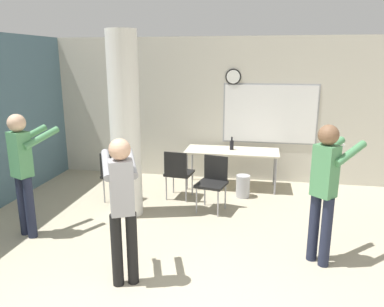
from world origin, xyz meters
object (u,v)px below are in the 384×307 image
at_px(chair_table_left, 178,171).
at_px(person_watching_back, 23,166).
at_px(folding_table, 232,153).
at_px(chair_table_front, 213,179).
at_px(chair_near_pillar, 116,174).
at_px(bottle_on_table, 232,145).
at_px(person_playing_side, 325,184).
at_px(person_playing_front, 122,201).

distance_m(chair_table_left, person_watching_back, 2.49).
relative_size(folding_table, chair_table_front, 2.00).
height_order(folding_table, chair_near_pillar, chair_near_pillar).
relative_size(bottle_on_table, person_playing_side, 0.15).
xyz_separation_m(chair_near_pillar, chair_table_left, (1.00, 0.34, 0.00)).
relative_size(bottle_on_table, chair_table_left, 0.28).
relative_size(folding_table, person_playing_side, 1.03).
xyz_separation_m(chair_table_left, person_watching_back, (-1.73, -1.71, 0.49)).
bearing_deg(chair_table_left, chair_table_front, -28.75).
distance_m(chair_table_front, person_playing_side, 2.08).
relative_size(chair_near_pillar, person_playing_front, 0.54).
bearing_deg(chair_table_left, person_playing_front, -90.62).
xyz_separation_m(chair_near_pillar, person_watching_back, (-0.73, -1.37, 0.49)).
height_order(bottle_on_table, chair_table_front, bottle_on_table).
xyz_separation_m(person_playing_side, person_playing_front, (-2.15, -0.83, -0.04)).
bearing_deg(bottle_on_table, chair_table_left, -134.98).
bearing_deg(person_playing_side, folding_table, 116.45).
xyz_separation_m(folding_table, chair_near_pillar, (-1.86, -1.15, -0.16)).
bearing_deg(chair_table_front, person_playing_side, -43.15).
bearing_deg(folding_table, person_playing_side, -63.55).
distance_m(folding_table, person_watching_back, 3.63).
distance_m(chair_table_front, chair_table_left, 0.74).
bearing_deg(person_playing_side, chair_table_left, 140.71).
xyz_separation_m(chair_table_front, person_playing_front, (-0.68, -2.21, 0.45)).
xyz_separation_m(folding_table, chair_table_left, (-0.86, -0.80, -0.16)).
bearing_deg(chair_near_pillar, chair_table_front, -0.45).
bearing_deg(bottle_on_table, folding_table, -76.87).
relative_size(folding_table, chair_near_pillar, 2.00).
xyz_separation_m(chair_table_front, person_watching_back, (-2.39, -1.36, 0.49)).
bearing_deg(bottle_on_table, chair_near_pillar, -147.11).
distance_m(person_watching_back, person_playing_front, 1.91).
xyz_separation_m(bottle_on_table, chair_table_left, (-0.85, -0.85, -0.30)).
relative_size(chair_table_front, chair_table_left, 1.00).
height_order(chair_table_left, person_playing_side, person_playing_side).
relative_size(chair_table_front, person_playing_front, 0.54).
distance_m(chair_table_front, chair_near_pillar, 1.65).
bearing_deg(person_playing_side, chair_table_front, 136.85).
relative_size(folding_table, bottle_on_table, 7.09).
bearing_deg(person_playing_front, person_watching_back, 153.44).
distance_m(bottle_on_table, chair_table_front, 1.26).
bearing_deg(chair_near_pillar, chair_table_left, 19.05).
height_order(chair_table_front, chair_table_left, same).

